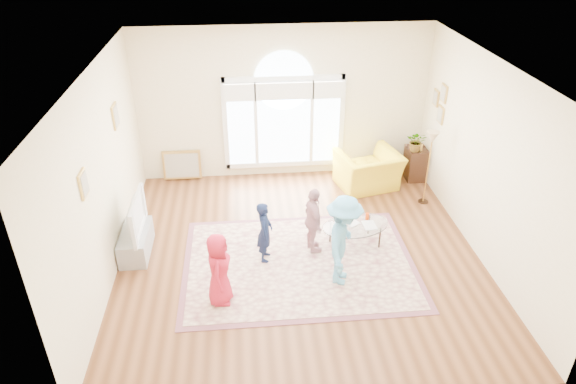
{
  "coord_description": "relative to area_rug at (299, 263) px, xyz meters",
  "views": [
    {
      "loc": [
        -0.86,
        -7.03,
        5.23
      ],
      "look_at": [
        -0.17,
        0.3,
        1.05
      ],
      "focal_mm": 32.0,
      "sensor_mm": 36.0,
      "label": 1
    }
  ],
  "objects": [
    {
      "name": "child_red",
      "position": [
        -1.26,
        -0.8,
        0.59
      ],
      "size": [
        0.43,
        0.6,
        1.16
      ],
      "primitive_type": "imported",
      "rotation": [
        0.0,
        0.0,
        1.46
      ],
      "color": "red",
      "rests_on": "area_rug"
    },
    {
      "name": "leaning_picture",
      "position": [
        -2.15,
        3.18,
        -0.01
      ],
      "size": [
        0.8,
        0.14,
        0.62
      ],
      "primitive_type": "cube",
      "rotation": [
        -0.14,
        0.0,
        0.0
      ],
      "color": "tan",
      "rests_on": "ground"
    },
    {
      "name": "child_navy",
      "position": [
        -0.55,
        0.18,
        0.54
      ],
      "size": [
        0.31,
        0.42,
        1.06
      ],
      "primitive_type": "imported",
      "rotation": [
        0.0,
        0.0,
        1.41
      ],
      "color": "#121C3D",
      "rests_on": "area_rug"
    },
    {
      "name": "child_blue",
      "position": [
        0.61,
        -0.49,
        0.76
      ],
      "size": [
        0.84,
        1.09,
        1.49
      ],
      "primitive_type": "imported",
      "rotation": [
        0.0,
        0.0,
        1.23
      ],
      "color": "#57A5D2",
      "rests_on": "area_rug"
    },
    {
      "name": "plant_pedestal",
      "position": [
        2.74,
        2.66,
        0.34
      ],
      "size": [
        0.2,
        0.2,
        0.7
      ],
      "primitive_type": "cylinder",
      "color": "white",
      "rests_on": "ground"
    },
    {
      "name": "side_cabinet",
      "position": [
        2.82,
        2.77,
        0.34
      ],
      "size": [
        0.4,
        0.5,
        0.7
      ],
      "primitive_type": "cube",
      "color": "black",
      "rests_on": "ground"
    },
    {
      "name": "floor_lamp",
      "position": [
        2.69,
        1.76,
        1.27
      ],
      "size": [
        0.27,
        0.27,
        1.51
      ],
      "color": "black",
      "rests_on": "ground"
    },
    {
      "name": "television",
      "position": [
        -2.71,
        0.58,
        0.73
      ],
      "size": [
        0.17,
        1.1,
        0.63
      ],
      "color": "black",
      "rests_on": "tv_console"
    },
    {
      "name": "armchair",
      "position": [
        1.71,
        2.48,
        0.38
      ],
      "size": [
        1.42,
        1.3,
        0.78
      ],
      "primitive_type": "imported",
      "rotation": [
        0.0,
        0.0,
        3.38
      ],
      "color": "yellow",
      "rests_on": "ground"
    },
    {
      "name": "child_pink",
      "position": [
        0.27,
        0.34,
        0.6
      ],
      "size": [
        0.4,
        0.73,
        1.18
      ],
      "primitive_type": "imported",
      "rotation": [
        0.0,
        0.0,
        1.75
      ],
      "color": "#CA8F98",
      "rests_on": "area_rug"
    },
    {
      "name": "room_shell",
      "position": [
        0.05,
        3.11,
        1.56
      ],
      "size": [
        6.0,
        6.0,
        6.0
      ],
      "color": "beige",
      "rests_on": "ground"
    },
    {
      "name": "potted_plant",
      "position": [
        2.74,
        2.66,
        0.91
      ],
      "size": [
        0.5,
        0.47,
        0.44
      ],
      "primitive_type": "imported",
      "rotation": [
        0.0,
        0.0,
        -0.38
      ],
      "color": "#33722D",
      "rests_on": "plant_pedestal"
    },
    {
      "name": "coffee_table",
      "position": [
        1.02,
        0.43,
        0.39
      ],
      "size": [
        1.3,
        0.98,
        0.54
      ],
      "rotation": [
        0.0,
        0.0,
        0.22
      ],
      "color": "silver",
      "rests_on": "ground"
    },
    {
      "name": "rug_border",
      "position": [
        0.0,
        -0.0,
        -0.0
      ],
      "size": [
        3.8,
        2.8,
        0.01
      ],
      "primitive_type": "cube",
      "color": "#7C4653",
      "rests_on": "ground"
    },
    {
      "name": "tv_console",
      "position": [
        -2.71,
        0.58,
        0.2
      ],
      "size": [
        0.45,
        1.0,
        0.42
      ],
      "primitive_type": "cube",
      "color": "#95999D",
      "rests_on": "ground"
    },
    {
      "name": "area_rug",
      "position": [
        0.0,
        0.0,
        0.0
      ],
      "size": [
        3.6,
        2.6,
        0.02
      ],
      "primitive_type": "cube",
      "color": "beige",
      "rests_on": "ground"
    },
    {
      "name": "ground",
      "position": [
        0.04,
        0.28,
        -0.01
      ],
      "size": [
        6.0,
        6.0,
        0.0
      ],
      "primitive_type": "plane",
      "color": "#552F18",
      "rests_on": "ground"
    }
  ]
}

